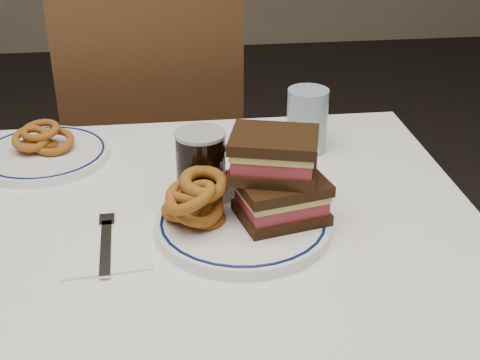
{
  "coord_description": "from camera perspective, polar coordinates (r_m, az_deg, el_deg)",
  "views": [
    {
      "loc": [
        0.13,
        -0.9,
        1.31
      ],
      "look_at": [
        0.24,
        0.01,
        0.82
      ],
      "focal_mm": 50.0,
      "sensor_mm": 36.0,
      "label": 1
    }
  ],
  "objects": [
    {
      "name": "main_plate",
      "position": [
        1.04,
        0.26,
        -3.76
      ],
      "size": [
        0.27,
        0.27,
        0.02
      ],
      "color": "white",
      "rests_on": "dining_table"
    },
    {
      "name": "beer_mug",
      "position": [
        1.08,
        -3.18,
        0.86
      ],
      "size": [
        0.12,
        0.08,
        0.14
      ],
      "color": "black",
      "rests_on": "dining_table"
    },
    {
      "name": "reuben_sandwich",
      "position": [
        1.02,
        3.23,
        0.29
      ],
      "size": [
        0.16,
        0.15,
        0.13
      ],
      "color": "black",
      "rests_on": "main_plate"
    },
    {
      "name": "dining_table",
      "position": [
        1.12,
        -12.17,
        -9.05
      ],
      "size": [
        1.27,
        0.87,
        0.75
      ],
      "color": "white",
      "rests_on": "floor"
    },
    {
      "name": "far_plate",
      "position": [
        1.32,
        -16.42,
        2.12
      ],
      "size": [
        0.24,
        0.24,
        0.02
      ],
      "color": "white",
      "rests_on": "dining_table"
    },
    {
      "name": "ketchup_ramekin",
      "position": [
        1.1,
        -1.74,
        -0.4
      ],
      "size": [
        0.06,
        0.06,
        0.04
      ],
      "color": "silver",
      "rests_on": "main_plate"
    },
    {
      "name": "onion_rings_far",
      "position": [
        1.32,
        -16.59,
        3.39
      ],
      "size": [
        0.12,
        0.09,
        0.06
      ],
      "color": "brown",
      "rests_on": "far_plate"
    },
    {
      "name": "onion_rings_main",
      "position": [
        1.02,
        -3.84,
        -1.73
      ],
      "size": [
        0.11,
        0.11,
        0.1
      ],
      "color": "brown",
      "rests_on": "main_plate"
    },
    {
      "name": "chair_far",
      "position": [
        1.87,
        -7.71,
        3.45
      ],
      "size": [
        0.52,
        0.52,
        1.0
      ],
      "color": "#422415",
      "rests_on": "floor"
    },
    {
      "name": "water_glass",
      "position": [
        1.29,
        5.74,
        5.08
      ],
      "size": [
        0.08,
        0.08,
        0.12
      ],
      "primitive_type": "cylinder",
      "color": "#94AABF",
      "rests_on": "dining_table"
    },
    {
      "name": "napkin_fork",
      "position": [
        1.02,
        -11.36,
        -5.73
      ],
      "size": [
        0.14,
        0.17,
        0.01
      ],
      "color": "white",
      "rests_on": "dining_table"
    }
  ]
}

